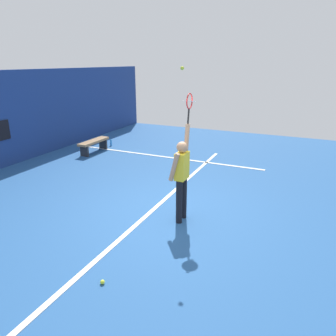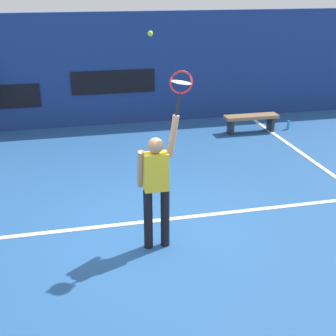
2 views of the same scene
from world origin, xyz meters
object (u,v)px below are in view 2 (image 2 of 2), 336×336
Objects in this scene: tennis_player at (156,184)px; tennis_racket at (181,85)px; water_bottle at (288,125)px; court_bench at (251,119)px; tennis_ball at (150,34)px.

tennis_racket is at bearing -0.71° from tennis_player.
tennis_racket is at bearing -130.80° from water_bottle.
tennis_ball is at bearing -126.00° from court_bench.
water_bottle is at bearing 49.20° from tennis_racket.
tennis_player reaches higher than water_bottle.
tennis_player is at bearing -133.06° from water_bottle.
court_bench is at bearing 180.00° from water_bottle.
water_bottle is (1.06, 0.00, -0.22)m from court_bench.
tennis_racket is 6.13m from court_bench.
court_bench is (3.13, 4.86, -2.05)m from tennis_racket.
water_bottle is (4.19, 4.86, -2.27)m from tennis_racket.
water_bottle is (4.53, 4.85, -0.89)m from tennis_player.
tennis_racket is at bearing -122.82° from court_bench.
tennis_player is 2.04m from tennis_ball.
court_bench is (3.47, 4.85, -0.67)m from tennis_player.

